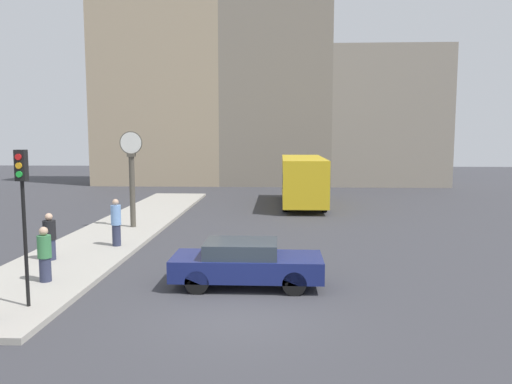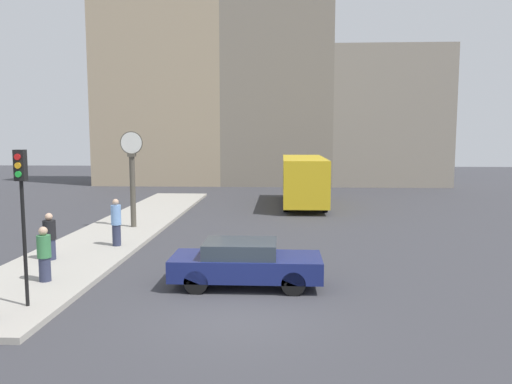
{
  "view_description": "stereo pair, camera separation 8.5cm",
  "coord_description": "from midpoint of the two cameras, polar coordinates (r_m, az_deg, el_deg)",
  "views": [
    {
      "loc": [
        1.01,
        -11.84,
        4.41
      ],
      "look_at": [
        0.06,
        7.8,
        2.18
      ],
      "focal_mm": 35.0,
      "sensor_mm": 36.0,
      "label": 1
    },
    {
      "loc": [
        1.09,
        -11.84,
        4.41
      ],
      "look_at": [
        0.06,
        7.8,
        2.18
      ],
      "focal_mm": 35.0,
      "sensor_mm": 36.0,
      "label": 2
    }
  ],
  "objects": [
    {
      "name": "traffic_light_near",
      "position": [
        13.47,
        -25.27,
        -0.36
      ],
      "size": [
        0.26,
        0.24,
        3.91
      ],
      "color": "black",
      "rests_on": "sidewalk_corner"
    },
    {
      "name": "sidewalk_corner",
      "position": [
        24.54,
        -14.7,
        -3.91
      ],
      "size": [
        3.69,
        26.36,
        0.16
      ],
      "primitive_type": "cube",
      "color": "#A39E93",
      "rests_on": "ground_plane"
    },
    {
      "name": "building_row",
      "position": [
        45.33,
        -0.7,
        11.77
      ],
      "size": [
        31.12,
        5.0,
        19.89
      ],
      "color": "tan",
      "rests_on": "ground_plane"
    },
    {
      "name": "pedestrian_black_jacket",
      "position": [
        18.56,
        -22.64,
        -4.78
      ],
      "size": [
        0.43,
        0.43,
        1.62
      ],
      "color": "#2D334C",
      "rests_on": "sidewalk_corner"
    },
    {
      "name": "street_clock",
      "position": [
        23.8,
        -14.1,
        1.85
      ],
      "size": [
        1.05,
        0.33,
        4.44
      ],
      "color": "#4C473D",
      "rests_on": "sidewalk_corner"
    },
    {
      "name": "pedestrian_blue_stripe",
      "position": [
        20.02,
        -15.81,
        -3.38
      ],
      "size": [
        0.38,
        0.38,
        1.83
      ],
      "color": "#2D334C",
      "rests_on": "sidewalk_corner"
    },
    {
      "name": "ground_plane",
      "position": [
        12.68,
        -2.23,
        -13.9
      ],
      "size": [
        120.0,
        120.0,
        0.0
      ],
      "primitive_type": "plane",
      "color": "#38383D"
    },
    {
      "name": "bus_distant",
      "position": [
        31.65,
        5.28,
        1.58
      ],
      "size": [
        2.59,
        9.03,
        3.03
      ],
      "color": "gold",
      "rests_on": "ground_plane"
    },
    {
      "name": "sedan_car",
      "position": [
        14.75,
        -1.33,
        -8.1
      ],
      "size": [
        4.38,
        1.76,
        1.35
      ],
      "color": "navy",
      "rests_on": "ground_plane"
    },
    {
      "name": "pedestrian_green_hoodie",
      "position": [
        15.9,
        -23.15,
        -6.59
      ],
      "size": [
        0.39,
        0.39,
        1.62
      ],
      "color": "#2D334C",
      "rests_on": "sidewalk_corner"
    }
  ]
}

